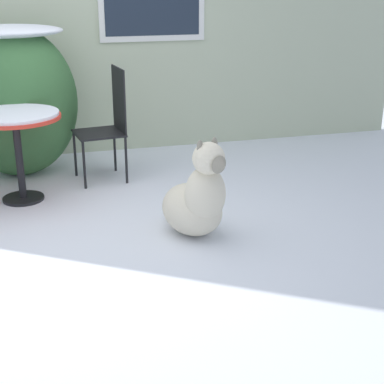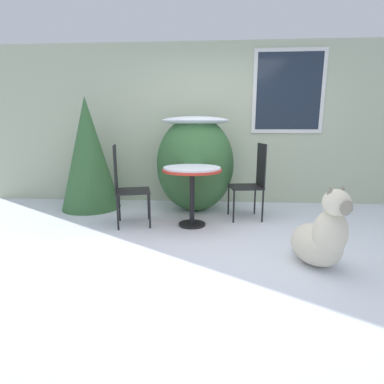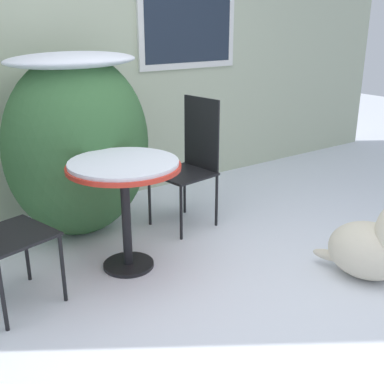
% 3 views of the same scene
% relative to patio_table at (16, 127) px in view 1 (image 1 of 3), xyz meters
% --- Properties ---
extents(ground_plane, '(16.00, 16.00, 0.00)m').
position_rel_patio_table_xyz_m(ground_plane, '(0.38, -0.84, -0.65)').
color(ground_plane, white).
extents(house_wall, '(8.00, 0.10, 2.61)m').
position_rel_patio_table_xyz_m(house_wall, '(0.43, 1.35, 0.67)').
color(house_wall, '#B2BC9E').
rests_on(house_wall, ground_plane).
extents(shrub_left, '(1.16, 0.75, 1.43)m').
position_rel_patio_table_xyz_m(shrub_left, '(-0.00, 0.72, 0.10)').
color(shrub_left, '#386638').
rests_on(shrub_left, ground_plane).
extents(patio_table, '(0.76, 0.76, 0.77)m').
position_rel_patio_table_xyz_m(patio_table, '(0.00, 0.00, 0.00)').
color(patio_table, black).
rests_on(patio_table, ground_plane).
extents(patio_chair_near_table, '(0.48, 0.48, 1.05)m').
position_rel_patio_table_xyz_m(patio_chair_near_table, '(0.82, 0.38, -0.09)').
color(patio_chair_near_table, black).
rests_on(patio_chair_near_table, ground_plane).
extents(dog, '(0.57, 0.73, 0.78)m').
position_rel_patio_table_xyz_m(dog, '(1.26, -1.12, -0.37)').
color(dog, beige).
rests_on(dog, ground_plane).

